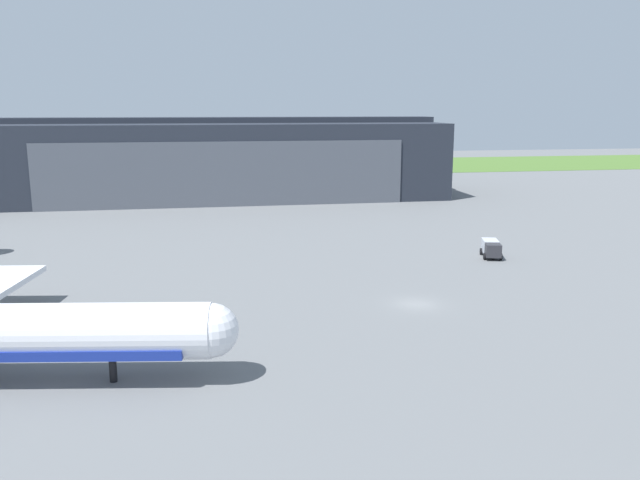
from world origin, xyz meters
TOP-DOWN VIEW (x-y plane):
  - ground_plane at (0.00, 0.00)m, footprint 440.00×440.00m
  - grass_field_strip at (0.00, 153.92)m, footprint 440.00×56.00m
  - maintenance_hangar at (-17.09, 86.27)m, footprint 96.28×33.76m
  - baggage_tug at (16.54, 18.36)m, footprint 3.31×5.25m

SIDE VIEW (x-z plane):
  - ground_plane at x=0.00m, z-range 0.00..0.00m
  - grass_field_strip at x=0.00m, z-range 0.00..0.08m
  - baggage_tug at x=16.54m, z-range 0.17..2.40m
  - maintenance_hangar at x=-17.09m, z-range -0.46..17.04m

